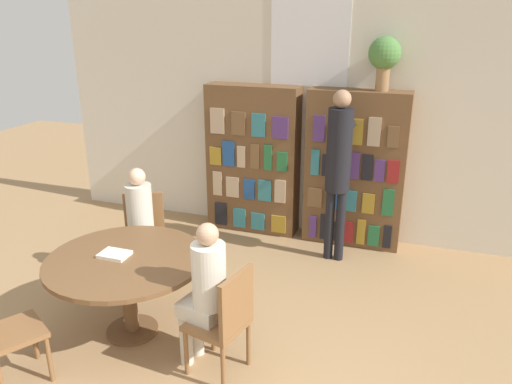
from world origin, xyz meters
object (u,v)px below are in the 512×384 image
at_px(chair_far_side, 225,318).
at_px(seated_reader_left, 140,222).
at_px(reading_table, 127,269).
at_px(bookshelf_right, 355,170).
at_px(bookshelf_left, 253,160).
at_px(chair_left_side, 144,233).
at_px(librarian_standing, 339,161).
at_px(chair_near_camera, 0,328).
at_px(seated_reader_right, 205,288).
at_px(flower_vase, 384,56).

xyz_separation_m(chair_far_side, seated_reader_left, (-1.29, 0.96, 0.19)).
bearing_deg(reading_table, seated_reader_left, 113.35).
bearing_deg(reading_table, bookshelf_right, 58.41).
relative_size(bookshelf_left, chair_left_side, 2.05).
bearing_deg(reading_table, chair_left_side, 113.35).
bearing_deg(chair_left_side, bookshelf_left, -136.42).
bearing_deg(librarian_standing, bookshelf_right, 77.72).
bearing_deg(bookshelf_left, chair_near_camera, -103.02).
height_order(bookshelf_left, seated_reader_right, bookshelf_left).
bearing_deg(reading_table, chair_near_camera, -120.65).
bearing_deg(librarian_standing, chair_left_side, -150.21).
relative_size(bookshelf_left, librarian_standing, 0.96).
distance_m(chair_far_side, librarian_standing, 2.28).
xyz_separation_m(bookshelf_right, seated_reader_left, (-1.82, -1.69, -0.22)).
bearing_deg(bookshelf_left, flower_vase, 0.18).
height_order(chair_near_camera, librarian_standing, librarian_standing).
height_order(chair_near_camera, seated_reader_left, seated_reader_left).
relative_size(chair_far_side, seated_reader_left, 0.72).
bearing_deg(librarian_standing, seated_reader_left, -145.21).
relative_size(bookshelf_left, chair_near_camera, 2.05).
xyz_separation_m(seated_reader_right, librarian_standing, (0.60, 2.11, 0.45)).
height_order(bookshelf_right, seated_reader_left, bookshelf_right).
bearing_deg(librarian_standing, reading_table, -125.68).
xyz_separation_m(flower_vase, chair_left_side, (-2.11, -1.52, -1.68)).
height_order(flower_vase, chair_left_side, flower_vase).
bearing_deg(librarian_standing, bookshelf_left, 156.14).
distance_m(bookshelf_right, seated_reader_right, 2.71).
distance_m(chair_near_camera, librarian_standing, 3.43).
distance_m(chair_left_side, librarian_standing, 2.15).
height_order(seated_reader_left, librarian_standing, librarian_standing).
height_order(flower_vase, reading_table, flower_vase).
relative_size(flower_vase, chair_far_side, 0.64).
relative_size(seated_reader_right, librarian_standing, 0.65).
bearing_deg(reading_table, flower_vase, 54.81).
height_order(chair_far_side, seated_reader_left, seated_reader_left).
height_order(chair_far_side, librarian_standing, librarian_standing).
height_order(reading_table, seated_reader_right, seated_reader_right).
height_order(bookshelf_right, flower_vase, flower_vase).
height_order(bookshelf_right, seated_reader_right, bookshelf_right).
height_order(reading_table, chair_left_side, chair_left_side).
distance_m(bookshelf_left, librarian_standing, 1.26).
bearing_deg(bookshelf_left, chair_left_side, -113.07).
bearing_deg(flower_vase, reading_table, -125.19).
height_order(seated_reader_left, seated_reader_right, seated_reader_left).
distance_m(bookshelf_right, librarian_standing, 0.56).
xyz_separation_m(flower_vase, seated_reader_right, (-0.93, -2.61, -1.49)).
bearing_deg(reading_table, librarian_standing, 54.32).
relative_size(chair_near_camera, seated_reader_right, 0.73).
relative_size(reading_table, seated_reader_left, 1.08).
height_order(chair_left_side, seated_reader_right, seated_reader_right).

